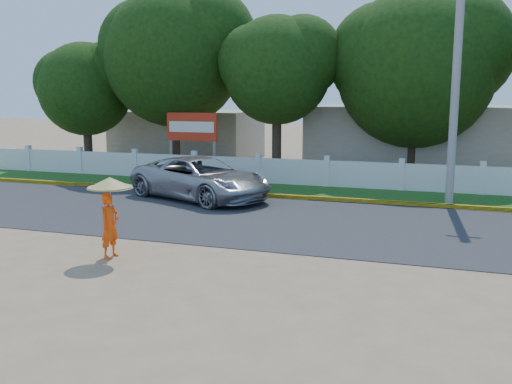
% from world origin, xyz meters
% --- Properties ---
extents(ground, '(120.00, 120.00, 0.00)m').
position_xyz_m(ground, '(0.00, 0.00, 0.00)').
color(ground, '#9E8460').
rests_on(ground, ground).
extents(road, '(60.00, 7.00, 0.02)m').
position_xyz_m(road, '(0.00, 4.50, 0.01)').
color(road, '#38383A').
rests_on(road, ground).
extents(grass_verge, '(60.00, 3.50, 0.03)m').
position_xyz_m(grass_verge, '(0.00, 9.75, 0.01)').
color(grass_verge, '#2D601E').
rests_on(grass_verge, ground).
extents(curb, '(40.00, 0.18, 0.16)m').
position_xyz_m(curb, '(0.00, 8.05, 0.08)').
color(curb, yellow).
rests_on(curb, ground).
extents(fence, '(40.00, 0.10, 1.10)m').
position_xyz_m(fence, '(0.00, 11.20, 0.55)').
color(fence, silver).
rests_on(fence, ground).
extents(building_near, '(10.00, 6.00, 3.20)m').
position_xyz_m(building_near, '(3.00, 18.00, 1.60)').
color(building_near, '#B7AD99').
rests_on(building_near, ground).
extents(building_far, '(8.00, 5.00, 2.80)m').
position_xyz_m(building_far, '(-10.00, 19.00, 1.40)').
color(building_far, '#B7AD99').
rests_on(building_far, ground).
extents(utility_pole, '(0.28, 0.28, 8.12)m').
position_xyz_m(utility_pole, '(4.82, 8.85, 4.06)').
color(utility_pole, gray).
rests_on(utility_pole, ground).
extents(vehicle, '(6.14, 4.54, 1.55)m').
position_xyz_m(vehicle, '(-3.80, 6.97, 0.77)').
color(vehicle, '#9DA0A5').
rests_on(vehicle, ground).
extents(monk_with_parasol, '(1.06, 1.06, 1.92)m').
position_xyz_m(monk_with_parasol, '(-2.74, -0.58, 1.25)').
color(monk_with_parasol, '#FF4E0D').
rests_on(monk_with_parasol, ground).
extents(billboard, '(2.50, 0.13, 2.95)m').
position_xyz_m(billboard, '(-6.60, 12.30, 2.14)').
color(billboard, gray).
rests_on(billboard, ground).
extents(tree_row, '(37.64, 8.40, 9.00)m').
position_xyz_m(tree_row, '(3.83, 14.32, 5.07)').
color(tree_row, '#473828').
rests_on(tree_row, ground).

